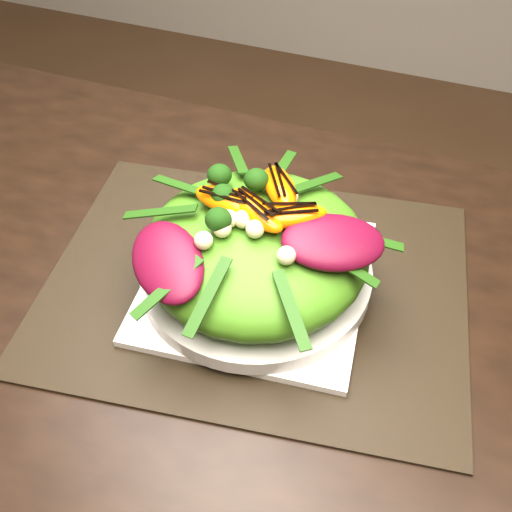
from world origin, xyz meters
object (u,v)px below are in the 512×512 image
(lettuce_mound, at_px, (256,248))
(orange_segment, at_px, (252,202))
(plate_base, at_px, (256,280))
(placemat, at_px, (256,284))
(dining_table, at_px, (103,378))
(salad_bowl, at_px, (256,272))

(lettuce_mound, bearing_deg, orange_segment, 125.57)
(plate_base, height_order, orange_segment, orange_segment)
(placemat, relative_size, orange_segment, 6.24)
(orange_segment, bearing_deg, dining_table, -120.57)
(plate_base, relative_size, orange_segment, 3.21)
(lettuce_mound, bearing_deg, dining_table, -125.06)
(dining_table, relative_size, plate_base, 7.00)
(placemat, bearing_deg, orange_segment, 125.57)
(salad_bowl, bearing_deg, orange_segment, 125.57)
(placemat, height_order, orange_segment, orange_segment)
(orange_segment, bearing_deg, plate_base, -54.43)
(dining_table, distance_m, lettuce_mound, 0.20)
(dining_table, bearing_deg, orange_segment, 59.43)
(placemat, height_order, plate_base, plate_base)
(plate_base, bearing_deg, orange_segment, 125.57)
(dining_table, distance_m, orange_segment, 0.23)
(dining_table, bearing_deg, plate_base, 54.94)
(plate_base, bearing_deg, lettuce_mound, 0.00)
(dining_table, relative_size, lettuce_mound, 6.96)
(placemat, height_order, lettuce_mound, lettuce_mound)
(dining_table, distance_m, salad_bowl, 0.19)
(lettuce_mound, bearing_deg, salad_bowl, 0.00)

